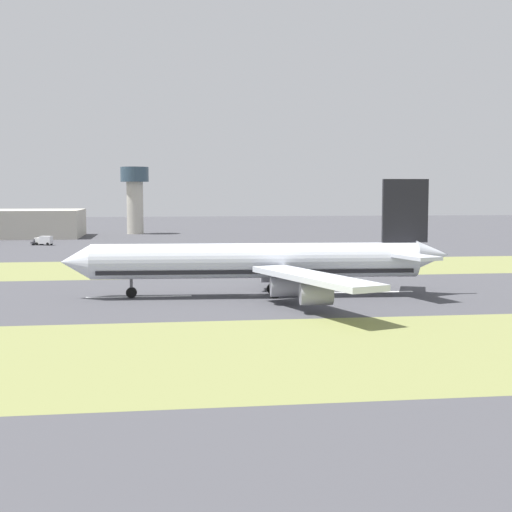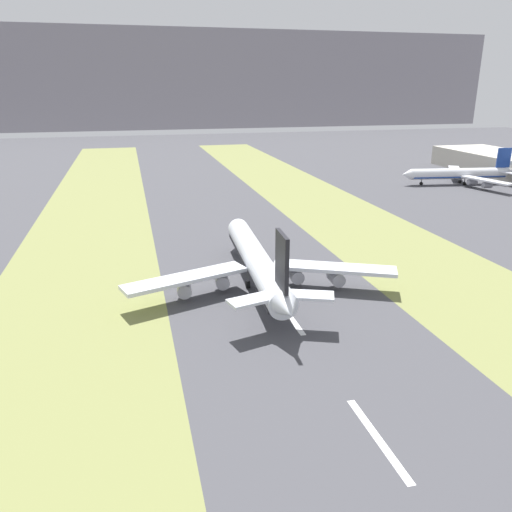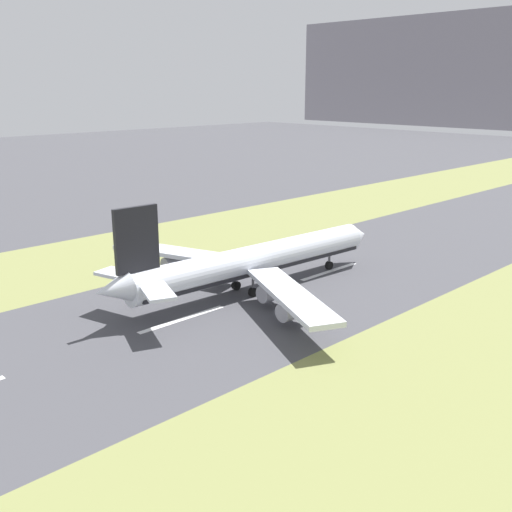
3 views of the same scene
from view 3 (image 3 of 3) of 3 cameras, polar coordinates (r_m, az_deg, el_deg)
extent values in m
plane|color=#424247|center=(117.61, 0.77, -3.51)|extent=(800.00, 800.00, 0.00)
cube|color=olive|center=(151.53, -11.25, 0.66)|extent=(40.00, 600.00, 0.01)
cube|color=olive|center=(93.54, 20.79, -9.94)|extent=(40.00, 600.00, 0.01)
cube|color=silver|center=(105.47, -7.02, -5.98)|extent=(1.20, 18.00, 0.01)
cube|color=silver|center=(131.74, 7.00, -1.47)|extent=(1.20, 18.00, 0.01)
cylinder|color=silver|center=(117.33, 0.00, -0.38)|extent=(9.10, 56.25, 6.00)
cone|color=silver|center=(138.44, 9.64, 1.94)|extent=(6.15, 5.32, 5.88)
cone|color=silver|center=(100.66, -13.54, -3.16)|extent=(5.43, 6.27, 5.10)
cube|color=black|center=(117.80, 0.00, -1.15)|extent=(8.68, 53.99, 0.70)
cube|color=silver|center=(126.96, -7.64, 0.33)|extent=(29.39, 15.03, 0.90)
cube|color=silver|center=(100.67, 3.37, -3.75)|extent=(28.80, 17.77, 0.90)
cylinder|color=#93939E|center=(122.67, -4.16, -1.32)|extent=(3.46, 4.97, 3.20)
cylinder|color=#93939E|center=(127.90, -7.82, -0.70)|extent=(3.46, 4.97, 3.20)
cylinder|color=#93939E|center=(109.41, 1.48, -3.45)|extent=(3.46, 4.97, 3.20)
cylinder|color=#93939E|center=(101.01, 3.43, -5.17)|extent=(3.46, 4.97, 3.20)
cube|color=black|center=(100.71, -11.31, 1.56)|extent=(1.24, 8.03, 11.00)
cube|color=silver|center=(107.42, -12.55, -1.77)|extent=(10.79, 6.81, 0.60)
cube|color=silver|center=(98.27, -9.48, -3.27)|extent=(10.91, 7.72, 0.60)
cylinder|color=#59595E|center=(132.64, 7.00, -0.22)|extent=(0.50, 0.50, 3.20)
cylinder|color=black|center=(133.10, 6.97, -0.88)|extent=(1.00, 1.85, 1.80)
cylinder|color=#59595E|center=(118.51, -1.92, -2.09)|extent=(0.50, 0.50, 3.20)
cylinder|color=black|center=(119.02, -1.91, -2.82)|extent=(1.00, 1.85, 1.80)
cylinder|color=#59595E|center=(114.70, -0.29, -2.70)|extent=(0.50, 0.50, 3.20)
cylinder|color=black|center=(115.22, -0.29, -3.46)|extent=(1.00, 1.85, 1.80)
camera|label=1|loc=(223.91, -18.91, 9.68)|focal=50.00mm
camera|label=2|loc=(114.52, -62.63, 11.18)|focal=35.00mm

